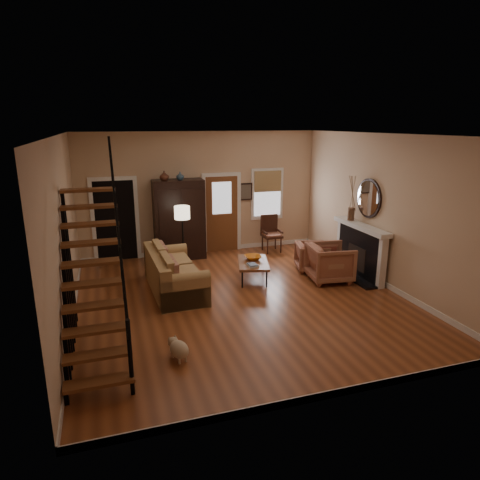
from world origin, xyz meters
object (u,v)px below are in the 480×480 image
object	(u,v)px
armoire	(179,220)
armchair_right	(312,257)
sofa	(175,272)
side_chair	(272,234)
armchair_left	(330,263)
coffee_table	(253,271)
floor_lamp	(183,239)

from	to	relation	value
armoire	armchair_right	world-z (taller)	armoire
sofa	side_chair	world-z (taller)	side_chair
sofa	side_chair	xyz separation A→B (m)	(3.07, 2.06, 0.09)
armoire	armchair_left	size ratio (longest dim) A/B	2.23
sofa	armchair_left	xyz separation A→B (m)	(3.47, -0.48, 0.01)
coffee_table	side_chair	world-z (taller)	side_chair
armoire	armchair_right	xyz separation A→B (m)	(2.90, -1.98, -0.71)
side_chair	floor_lamp	bearing A→B (deg)	-162.14
armchair_right	side_chair	size ratio (longest dim) A/B	0.74
armoire	side_chair	bearing A→B (deg)	-4.48
coffee_table	armchair_left	distance (m)	1.76
armchair_right	side_chair	world-z (taller)	side_chair
armoire	armchair_left	xyz separation A→B (m)	(2.96, -2.74, -0.62)
armchair_left	floor_lamp	xyz separation A→B (m)	(-3.06, 1.69, 0.38)
armchair_right	armchair_left	bearing A→B (deg)	-161.36
armchair_right	side_chair	bearing A→B (deg)	25.70
armoire	coffee_table	distance (m)	2.65
sofa	coffee_table	world-z (taller)	sofa
coffee_table	floor_lamp	world-z (taller)	floor_lamp
floor_lamp	side_chair	size ratio (longest dim) A/B	1.58
coffee_table	armchair_left	bearing A→B (deg)	-19.57
armchair_right	armoire	bearing A→B (deg)	70.28
sofa	armchair_right	world-z (taller)	sofa
sofa	floor_lamp	size ratio (longest dim) A/B	1.41
coffee_table	armoire	bearing A→B (deg)	121.19
armchair_right	floor_lamp	bearing A→B (deg)	87.47
coffee_table	armchair_right	distance (m)	1.61
floor_lamp	side_chair	distance (m)	2.80
armchair_left	floor_lamp	world-z (taller)	floor_lamp
sofa	armchair_right	distance (m)	3.43
armoire	sofa	distance (m)	2.40
armoire	armchair_left	distance (m)	4.08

